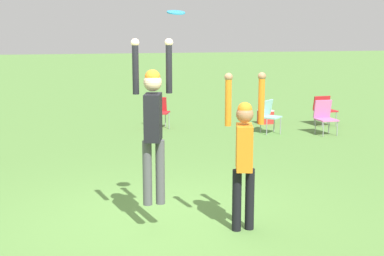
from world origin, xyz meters
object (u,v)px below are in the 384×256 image
object	(u,v)px
camping_chair_3	(324,108)
camping_chair_1	(159,109)
person_defending	(244,149)
cooler_box	(265,117)
frisbee	(176,12)
person_jumping	(153,118)
camping_chair_2	(325,115)
camping_chair_5	(269,113)

from	to	relation	value
camping_chair_3	camping_chair_1	bearing A→B (deg)	-14.50
person_defending	cooler_box	xyz separation A→B (m)	(3.72, 7.57, -0.89)
camping_chair_3	frisbee	bearing A→B (deg)	44.55
camping_chair_1	cooler_box	size ratio (longest dim) A/B	2.07
camping_chair_1	frisbee	bearing A→B (deg)	104.15
person_jumping	camping_chair_2	world-z (taller)	person_jumping
person_jumping	camping_chair_1	world-z (taller)	person_jumping
camping_chair_2	cooler_box	world-z (taller)	camping_chair_2
cooler_box	person_defending	bearing A→B (deg)	-116.17
camping_chair_1	camping_chair_2	world-z (taller)	camping_chair_2
camping_chair_2	camping_chair_5	bearing A→B (deg)	-22.98
camping_chair_2	camping_chair_3	distance (m)	1.38
person_defending	camping_chair_3	size ratio (longest dim) A/B	2.56
person_defending	camping_chair_3	world-z (taller)	person_defending
camping_chair_1	camping_chair_5	bearing A→B (deg)	174.09
person_jumping	camping_chair_3	xyz separation A→B (m)	(6.27, 6.49, -0.98)
frisbee	camping_chair_1	bearing A→B (deg)	78.80
person_jumping	camping_chair_1	distance (m)	7.68
person_defending	camping_chair_5	xyz separation A→B (m)	(3.22, 6.24, -0.58)
frisbee	camping_chair_2	distance (m)	7.85
camping_chair_3	camping_chair_5	xyz separation A→B (m)	(-1.95, -0.63, 0.02)
person_defending	camping_chair_1	distance (m)	7.84
frisbee	cooler_box	xyz separation A→B (m)	(4.52, 7.22, -2.60)
person_jumping	camping_chair_3	bearing A→B (deg)	-25.08
person_jumping	camping_chair_5	distance (m)	7.35
person_jumping	person_defending	size ratio (longest dim) A/B	1.04
person_jumping	camping_chair_3	distance (m)	9.08
camping_chair_2	camping_chair_3	world-z (taller)	camping_chair_2
person_defending	camping_chair_2	size ratio (longest dim) A/B	2.38
camping_chair_1	camping_chair_5	distance (m)	2.98
person_defending	camping_chair_1	size ratio (longest dim) A/B	2.50
camping_chair_3	person_jumping	bearing A→B (deg)	43.02
person_jumping	camping_chair_5	world-z (taller)	person_jumping
camping_chair_5	camping_chair_1	bearing A→B (deg)	-70.73
camping_chair_5	cooler_box	world-z (taller)	camping_chair_5
person_jumping	frisbee	bearing A→B (deg)	-76.49
frisbee	camping_chair_5	xyz separation A→B (m)	(4.02, 5.89, -2.29)
camping_chair_2	camping_chair_5	distance (m)	1.39
camping_chair_3	person_defending	bearing A→B (deg)	50.06
camping_chair_5	person_jumping	bearing A→B (deg)	14.14
frisbee	camping_chair_3	world-z (taller)	frisbee
person_defending	cooler_box	world-z (taller)	person_defending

